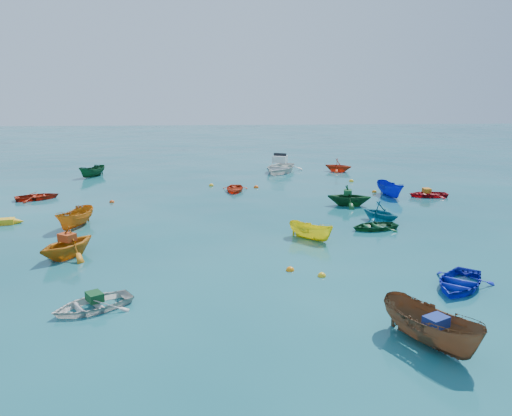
{
  "coord_description": "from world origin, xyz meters",
  "views": [
    {
      "loc": [
        -2.2,
        -23.78,
        7.33
      ],
      "look_at": [
        0.0,
        5.0,
        0.4
      ],
      "focal_mm": 35.0,
      "sensor_mm": 36.0,
      "label": 1
    }
  ],
  "objects": [
    {
      "name": "buoy_or_e",
      "position": [
        0.63,
        13.22,
        0.0
      ],
      "size": [
        0.38,
        0.38,
        0.38
      ],
      "primitive_type": "sphere",
      "color": "#F8560D",
      "rests_on": "ground"
    },
    {
      "name": "sampan_brown_mid",
      "position": [
        3.88,
        -10.94,
        0.0
      ],
      "size": [
        2.73,
        3.68,
        1.34
      ],
      "primitive_type": "imported",
      "rotation": [
        0.0,
        0.0,
        0.47
      ],
      "color": "brown",
      "rests_on": "ground"
    },
    {
      "name": "dinghy_green_e",
      "position": [
        6.07,
        1.36,
        0.0
      ],
      "size": [
        2.87,
        2.31,
        0.53
      ],
      "primitive_type": "imported",
      "rotation": [
        0.0,
        0.0,
        -1.36
      ],
      "color": "#114B25",
      "rests_on": "ground"
    },
    {
      "name": "buoy_or_d",
      "position": [
        9.06,
        10.87,
        0.0
      ],
      "size": [
        0.34,
        0.34,
        0.34
      ],
      "primitive_type": "sphere",
      "color": "orange",
      "rests_on": "ground"
    },
    {
      "name": "dinghy_orange_w",
      "position": [
        -8.97,
        -2.07,
        0.0
      ],
      "size": [
        3.61,
        3.72,
        1.5
      ],
      "primitive_type": "imported",
      "rotation": [
        0.0,
        0.0,
        -0.58
      ],
      "color": "orange",
      "rests_on": "ground"
    },
    {
      "name": "dinghy_cyan_se",
      "position": [
        6.87,
        2.88,
        0.0
      ],
      "size": [
        3.02,
        3.11,
        1.25
      ],
      "primitive_type": "imported",
      "rotation": [
        0.0,
        0.0,
        0.59
      ],
      "color": "#156C87",
      "rests_on": "ground"
    },
    {
      "name": "buoy_or_c",
      "position": [
        -9.26,
        8.96,
        0.0
      ],
      "size": [
        0.33,
        0.33,
        0.33
      ],
      "primitive_type": "sphere",
      "color": "#DC470B",
      "rests_on": "ground"
    },
    {
      "name": "buoy_ye_d",
      "position": [
        -2.77,
        14.21,
        0.0
      ],
      "size": [
        0.38,
        0.38,
        0.38
      ],
      "primitive_type": "sphere",
      "color": "gold",
      "rests_on": "ground"
    },
    {
      "name": "sampan_orange_n",
      "position": [
        -9.95,
        2.98,
        0.0
      ],
      "size": [
        2.0,
        3.18,
        1.15
      ],
      "primitive_type": "imported",
      "rotation": [
        0.0,
        0.0,
        -0.32
      ],
      "color": "#C56B12",
      "rests_on": "ground"
    },
    {
      "name": "buoy_ye_a",
      "position": [
        1.86,
        -5.25,
        0.0
      ],
      "size": [
        0.34,
        0.34,
        0.34
      ],
      "primitive_type": "sphere",
      "color": "gold",
      "rests_on": "ground"
    },
    {
      "name": "motorboat_white",
      "position": [
        3.34,
        20.4,
        0.0
      ],
      "size": [
        5.11,
        5.85,
        1.61
      ],
      "primitive_type": "imported",
      "rotation": [
        0.0,
        0.0,
        -0.4
      ],
      "color": "silver",
      "rests_on": "ground"
    },
    {
      "name": "dinghy_white_near",
      "position": [
        -6.57,
        -7.67,
        0.0
      ],
      "size": [
        3.32,
        3.1,
        0.56
      ],
      "primitive_type": "imported",
      "rotation": [
        0.0,
        0.0,
        -0.99
      ],
      "color": "beige",
      "rests_on": "ground"
    },
    {
      "name": "sampan_yellow_mid",
      "position": [
        2.34,
        -0.2,
        0.0
      ],
      "size": [
        2.48,
        2.43,
        0.98
      ],
      "primitive_type": "imported",
      "rotation": [
        0.0,
        0.0,
        0.81
      ],
      "color": "yellow",
      "rests_on": "ground"
    },
    {
      "name": "buoy_or_b",
      "position": [
        0.69,
        -4.51,
        0.0
      ],
      "size": [
        0.35,
        0.35,
        0.35
      ],
      "primitive_type": "sphere",
      "color": "orange",
      "rests_on": "ground"
    },
    {
      "name": "dinghy_blue_se",
      "position": [
        6.79,
        -6.78,
        0.0
      ],
      "size": [
        3.65,
        3.77,
        0.64
      ],
      "primitive_type": "imported",
      "rotation": [
        0.0,
        0.0,
        -0.69
      ],
      "color": "#0D1AA3",
      "rests_on": "ground"
    },
    {
      "name": "buoy_ye_c",
      "position": [
        5.75,
        8.03,
        0.0
      ],
      "size": [
        0.35,
        0.35,
        0.35
      ],
      "primitive_type": "sphere",
      "color": "yellow",
      "rests_on": "ground"
    },
    {
      "name": "dinghy_green_n",
      "position": [
        6.12,
        6.85,
        0.0
      ],
      "size": [
        3.18,
        2.9,
        1.43
      ],
      "primitive_type": "imported",
      "rotation": [
        0.0,
        0.0,
        1.34
      ],
      "color": "#0F431C",
      "rests_on": "ground"
    },
    {
      "name": "dinghy_red_ne",
      "position": [
        12.33,
        9.17,
        0.0
      ],
      "size": [
        2.75,
        2.05,
        0.55
      ],
      "primitive_type": "imported",
      "rotation": [
        0.0,
        0.0,
        -1.63
      ],
      "color": "#A80E16",
      "rests_on": "ground"
    },
    {
      "name": "dinghy_orange_far",
      "position": [
        8.61,
        20.19,
        0.0
      ],
      "size": [
        3.17,
        3.06,
        1.28
      ],
      "primitive_type": "imported",
      "rotation": [
        0.0,
        0.0,
        1.03
      ],
      "color": "red",
      "rests_on": "ground"
    },
    {
      "name": "buoy_ye_e",
      "position": [
        8.52,
        15.2,
        0.0
      ],
      "size": [
        0.38,
        0.38,
        0.38
      ],
      "primitive_type": "sphere",
      "color": "gold",
      "rests_on": "ground"
    },
    {
      "name": "tarp_green_b",
      "position": [
        6.03,
        6.87,
        0.87
      ],
      "size": [
        0.62,
        0.73,
        0.31
      ],
      "primitive_type": "cube",
      "rotation": [
        0.0,
        0.0,
        1.34
      ],
      "color": "#134E23",
      "rests_on": "dinghy_green_n"
    },
    {
      "name": "tarp_orange_b",
      "position": [
        12.23,
        9.18,
        0.43
      ],
      "size": [
        0.52,
        0.66,
        0.31
      ],
      "primitive_type": "cube",
      "rotation": [
        0.0,
        0.0,
        -1.63
      ],
      "color": "#BE6813",
      "rests_on": "dinghy_red_ne"
    },
    {
      "name": "tarp_green_a",
      "position": [
        -6.48,
        -7.61,
        0.43
      ],
      "size": [
        0.72,
        0.77,
        0.3
      ],
      "primitive_type": "cube",
      "rotation": [
        0.0,
        0.0,
        -0.99
      ],
      "color": "#114520",
      "rests_on": "dinghy_white_near"
    },
    {
      "name": "sampan_blue_far",
      "position": [
        9.73,
        9.47,
        0.0
      ],
      "size": [
        1.6,
        3.16,
        1.17
      ],
      "primitive_type": "imported",
      "rotation": [
        0.0,
        0.0,
        0.16
      ],
      "color": "#0D17AC",
      "rests_on": "ground"
    },
    {
      "name": "sampan_green_far",
      "position": [
        -12.89,
        19.1,
        0.0
      ],
      "size": [
        2.33,
        2.91,
        1.07
      ],
      "primitive_type": "imported",
      "rotation": [
        0.0,
        0.0,
        -0.55
      ],
      "color": "#0F4421",
      "rests_on": "ground"
    },
    {
      "name": "dinghy_red_far",
      "position": [
        -1.04,
        12.06,
        0.0
      ],
      "size": [
        2.15,
        2.84,
        0.55
      ],
      "primitive_type": "imported",
      "rotation": [
        0.0,
        0.0,
        -0.09
      ],
      "color": "red",
      "rests_on": "ground"
    },
    {
      "name": "tarp_blue_a",
      "position": [
        3.95,
        -11.08,
        0.83
      ],
      "size": [
        0.81,
        0.74,
        0.32
      ],
      "primitive_type": "cube",
      "rotation": [
        0.0,
        0.0,
        0.47
      ],
      "color": "navy",
      "rests_on": "sampan_brown_mid"
    },
    {
      "name": "dinghy_red_nw",
      "position": [
        -14.51,
        10.34,
        0.0
      ],
      "size": [
        3.37,
        2.97,
        0.58
      ],
      "primitive_type": "imported",
      "rotation": [
        0.0,
        0.0,
        1.99
      ],
      "color": "#AD230E",
      "rests_on": "ground"
    },
    {
      "name": "tarp_orange_a",
      "position": [
        -8.94,
        -2.02,
        0.91
      ],
      "size": [
        0.86,
        0.81,
        0.33
      ],
      "primitive_type": "cube",
      "rotation": [
        0.0,
        0.0,
        -0.58
      ],
      "color": "#B73912",
      "rests_on": "dinghy_orange_w"
    },
    {
      "name": "ground",
      "position": [
        0.0,
        0.0,
        0.0
      ],
      "size": [
        160.0,
        160.0,
        0.0
      ],
      "primitive_type": "plane",
      "color": "#0A444D",
      "rests_on": "ground"
    }
  ]
}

